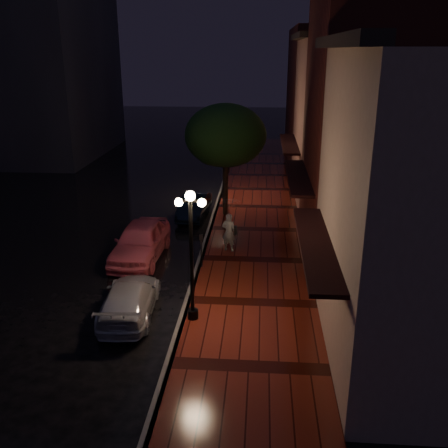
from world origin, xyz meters
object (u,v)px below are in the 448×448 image
at_px(streetlamp_far, 225,157).
at_px(navy_car, 194,206).
at_px(woman_with_umbrella, 229,216).
at_px(streetlamp_near, 191,249).
at_px(silver_car, 130,299).
at_px(pink_car, 140,241).
at_px(street_tree, 226,137).
at_px(parking_meter, 201,247).

relative_size(streetlamp_far, navy_car, 1.16).
height_order(navy_car, woman_with_umbrella, woman_with_umbrella).
xyz_separation_m(streetlamp_near, silver_car, (-2.16, 0.29, -2.00)).
xyz_separation_m(pink_car, navy_car, (1.53, 5.76, -0.18)).
bearing_deg(streetlamp_near, streetlamp_far, 90.00).
distance_m(streetlamp_near, woman_with_umbrella, 6.03).
height_order(pink_car, woman_with_umbrella, woman_with_umbrella).
xyz_separation_m(streetlamp_near, street_tree, (0.26, 10.99, 1.64)).
relative_size(navy_car, silver_car, 0.90).
xyz_separation_m(streetlamp_far, parking_meter, (-0.20, -9.91, -1.61)).
xyz_separation_m(pink_car, silver_car, (0.75, -4.77, -0.20)).
distance_m(streetlamp_near, streetlamp_far, 14.00).
xyz_separation_m(streetlamp_far, pink_car, (-2.92, -8.94, -1.81)).
height_order(streetlamp_far, pink_car, streetlamp_far).
distance_m(streetlamp_far, navy_car, 4.00).
xyz_separation_m(streetlamp_near, navy_car, (-1.39, 10.81, -1.99)).
height_order(pink_car, silver_car, pink_car).
relative_size(pink_car, parking_meter, 3.37).
bearing_deg(streetlamp_near, street_tree, 88.65).
relative_size(street_tree, woman_with_umbrella, 2.46).
distance_m(streetlamp_near, pink_car, 6.11).
bearing_deg(navy_car, streetlamp_far, 70.29).
xyz_separation_m(navy_car, silver_car, (-0.78, -10.52, -0.01)).
distance_m(street_tree, navy_car, 3.99).
bearing_deg(street_tree, silver_car, -102.75).
bearing_deg(street_tree, navy_car, -173.83).
bearing_deg(woman_with_umbrella, silver_car, 78.24).
bearing_deg(navy_car, parking_meter, -76.21).
bearing_deg(street_tree, streetlamp_near, -91.35).
bearing_deg(streetlamp_near, woman_with_umbrella, 82.47).
height_order(pink_car, parking_meter, pink_car).
height_order(streetlamp_far, woman_with_umbrella, streetlamp_far).
relative_size(streetlamp_near, street_tree, 0.74).
bearing_deg(navy_car, pink_car, -101.10).
distance_m(streetlamp_far, pink_car, 9.58).
bearing_deg(streetlamp_far, street_tree, -85.09).
bearing_deg(parking_meter, streetlamp_far, 69.93).
distance_m(navy_car, silver_car, 10.55).
xyz_separation_m(silver_car, parking_meter, (1.96, 3.80, 0.39)).
relative_size(silver_car, parking_meter, 2.98).
relative_size(street_tree, silver_car, 1.41).
relative_size(navy_car, woman_with_umbrella, 1.57).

